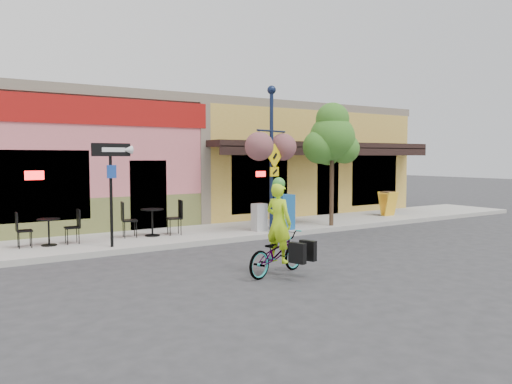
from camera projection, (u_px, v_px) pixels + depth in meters
ground at (291, 240)px, 14.47m from camera, size 90.00×90.00×0.00m
sidewalk at (253, 229)px, 16.14m from camera, size 24.00×3.00×0.15m
curb at (280, 235)px, 14.93m from camera, size 24.00×0.12×0.15m
building at (181, 161)px, 20.58m from camera, size 18.20×8.20×4.50m
bicycle at (277, 253)px, 10.18m from camera, size 1.79×1.05×0.89m
cyclist_rider at (279, 235)px, 10.18m from camera, size 0.54×0.68×1.63m
lamp_post at (271, 159)px, 14.91m from camera, size 1.50×0.99×4.38m
one_way_sign at (111, 195)px, 12.43m from camera, size 1.01×0.30×2.59m
cafe_set_left at (49, 228)px, 12.65m from camera, size 1.53×0.80×0.90m
cafe_set_right at (152, 218)px, 14.21m from camera, size 1.82×1.14×1.02m
newspaper_box_blue at (285, 212)px, 15.51m from camera, size 0.50×0.44×1.09m
newspaper_box_grey at (259, 217)px, 15.23m from camera, size 0.39×0.36×0.83m
street_tree at (332, 164)px, 16.33m from camera, size 1.63×1.63×4.07m
sandwich_board at (391, 204)px, 19.06m from camera, size 0.58×0.44×0.94m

